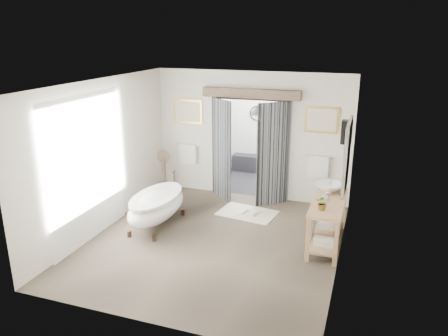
{
  "coord_description": "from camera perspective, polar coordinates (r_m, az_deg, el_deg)",
  "views": [
    {
      "loc": [
        2.58,
        -6.84,
        3.74
      ],
      "look_at": [
        0.0,
        0.6,
        1.25
      ],
      "focal_mm": 35.0,
      "sensor_mm": 36.0,
      "label": 1
    }
  ],
  "objects": [
    {
      "name": "ground_plane",
      "position": [
        8.21,
        -1.39,
        -9.55
      ],
      "size": [
        5.0,
        5.0,
        0.0
      ],
      "primitive_type": "plane",
      "color": "brown"
    },
    {
      "name": "clawfoot_tub",
      "position": [
        8.77,
        -8.79,
        -4.83
      ],
      "size": [
        0.81,
        1.81,
        0.88
      ],
      "color": "#3C291E",
      "rests_on": "ground_plane"
    },
    {
      "name": "back_wall_dressing",
      "position": [
        9.76,
        3.31,
        4.63
      ],
      "size": [
        3.82,
        0.68,
        2.52
      ],
      "color": "black",
      "rests_on": "ground_plane"
    },
    {
      "name": "shower_room",
      "position": [
        11.49,
        5.56,
        3.18
      ],
      "size": [
        2.22,
        2.01,
        2.51
      ],
      "color": "black",
      "rests_on": "ground_plane"
    },
    {
      "name": "basin",
      "position": [
        8.36,
        13.53,
        -2.55
      ],
      "size": [
        0.62,
        0.62,
        0.18
      ],
      "primitive_type": "imported",
      "rotation": [
        0.0,
        0.0,
        -0.25
      ],
      "color": "white",
      "rests_on": "vanity"
    },
    {
      "name": "soap_bottle_b",
      "position": [
        8.56,
        13.72,
        -2.08
      ],
      "size": [
        0.16,
        0.16,
        0.17
      ],
      "primitive_type": "imported",
      "rotation": [
        0.0,
        0.0,
        -0.22
      ],
      "color": "gray",
      "rests_on": "vanity"
    },
    {
      "name": "pedestal_mirror",
      "position": [
        10.4,
        -7.81,
        -0.94
      ],
      "size": [
        0.32,
        0.21,
        1.09
      ],
      "color": "brown",
      "rests_on": "ground_plane"
    },
    {
      "name": "slippers",
      "position": [
        9.34,
        3.18,
        -5.81
      ],
      "size": [
        0.4,
        0.28,
        0.05
      ],
      "color": "silver",
      "rests_on": "rug"
    },
    {
      "name": "soap_bottle_a",
      "position": [
        7.93,
        13.05,
        -3.65
      ],
      "size": [
        0.09,
        0.1,
        0.17
      ],
      "primitive_type": "imported",
      "rotation": [
        0.0,
        0.0,
        0.28
      ],
      "color": "gray",
      "rests_on": "vanity"
    },
    {
      "name": "room_shell",
      "position": [
        7.46,
        -2.04,
        2.93
      ],
      "size": [
        4.52,
        5.02,
        2.91
      ],
      "color": "beige",
      "rests_on": "ground_plane"
    },
    {
      "name": "vanity",
      "position": [
        8.1,
        13.15,
        -6.49
      ],
      "size": [
        0.57,
        1.6,
        0.85
      ],
      "color": "tan",
      "rests_on": "ground_plane"
    },
    {
      "name": "plant",
      "position": [
        7.51,
        12.79,
        -4.44
      ],
      "size": [
        0.26,
        0.23,
        0.27
      ],
      "primitive_type": "imported",
      "rotation": [
        0.0,
        0.0,
        0.1
      ],
      "color": "gray",
      "rests_on": "vanity"
    },
    {
      "name": "rug",
      "position": [
        9.4,
        3.07,
        -5.88
      ],
      "size": [
        1.3,
        0.97,
        0.01
      ],
      "primitive_type": "cube",
      "rotation": [
        0.0,
        0.0,
        -0.15
      ],
      "color": "beige",
      "rests_on": "ground_plane"
    }
  ]
}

